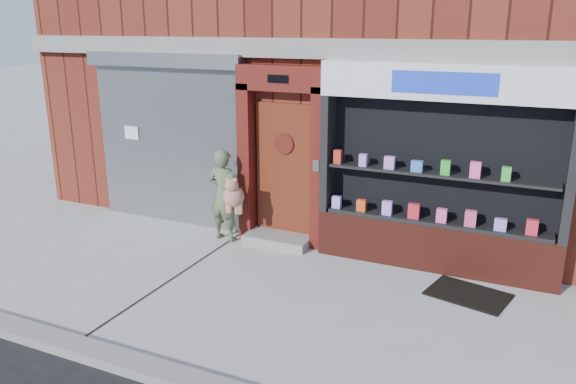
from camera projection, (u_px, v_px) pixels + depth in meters
The scene contains 7 objects.
ground at pixel (274, 295), 7.55m from camera, with size 80.00×80.00×0.00m, color #9E9E99.
curb at pixel (181, 380), 5.66m from camera, with size 60.00×0.30×0.12m, color gray.
shutter_bay at pixel (169, 129), 9.93m from camera, with size 3.10×0.30×3.04m.
red_door_bay at pixel (282, 156), 9.05m from camera, with size 1.52×0.58×2.90m.
pharmacy_bay at pixel (438, 179), 8.03m from camera, with size 3.50×0.41×3.00m.
woman at pixel (225, 195), 9.26m from camera, with size 0.76×0.56×1.56m.
doormat at pixel (468, 294), 7.54m from camera, with size 1.02×0.71×0.03m, color black.
Camera 1 is at (3.01, -6.13, 3.50)m, focal length 35.00 mm.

